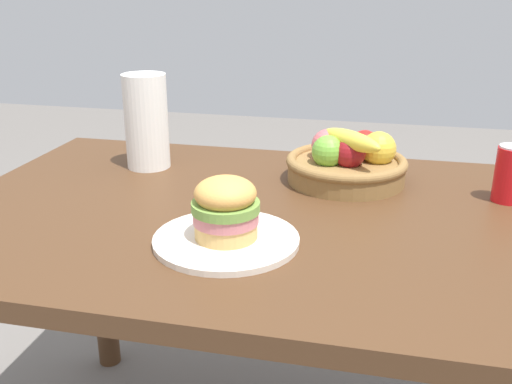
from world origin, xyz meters
name	(u,v)px	position (x,y,z in m)	size (l,w,h in m)	color
dining_table	(270,254)	(0.00, 0.00, 0.65)	(1.40, 0.90, 0.75)	#4C301C
plate	(226,240)	(-0.05, -0.17, 0.76)	(0.27, 0.27, 0.01)	silver
sandwich	(226,208)	(-0.05, -0.17, 0.82)	(0.13, 0.13, 0.12)	#DBAD60
soda_can	(510,174)	(0.50, 0.17, 0.81)	(0.07, 0.07, 0.13)	red
fruit_basket	(347,162)	(0.14, 0.23, 0.80)	(0.29, 0.29, 0.14)	olive
paper_towel_roll	(146,122)	(-0.37, 0.23, 0.87)	(0.11, 0.11, 0.24)	white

